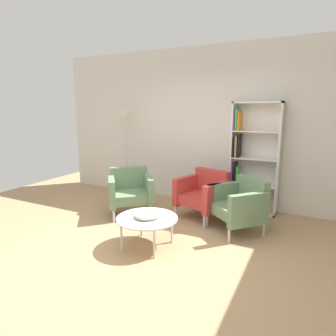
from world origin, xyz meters
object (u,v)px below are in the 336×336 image
object	(u,v)px
coffee_table_low	(147,220)
armchair_near_window	(130,190)
armchair_spare_guest	(204,193)
armchair_corner_red	(239,204)
bookshelf_tall	(251,159)
decorative_bowl	(147,215)
floor_lamp_torchiere	(125,126)

from	to	relation	value
coffee_table_low	armchair_near_window	size ratio (longest dim) A/B	0.84
armchair_near_window	armchair_spare_guest	bearing A→B (deg)	-20.37
armchair_corner_red	bookshelf_tall	bearing A→B (deg)	134.06
decorative_bowl	coffee_table_low	bearing A→B (deg)	-86.42
bookshelf_tall	decorative_bowl	world-z (taller)	bookshelf_tall
decorative_bowl	armchair_near_window	size ratio (longest dim) A/B	0.34
coffee_table_low	floor_lamp_torchiere	bearing A→B (deg)	130.87
decorative_bowl	floor_lamp_torchiere	size ratio (longest dim) A/B	0.18
armchair_spare_guest	armchair_near_window	xyz separation A→B (m)	(-1.18, -0.40, 0.00)
bookshelf_tall	coffee_table_low	distance (m)	2.25
floor_lamp_torchiere	decorative_bowl	bearing A→B (deg)	-49.13
armchair_spare_guest	floor_lamp_torchiere	xyz separation A→B (m)	(-1.86, 0.49, 1.03)
armchair_near_window	armchair_corner_red	distance (m)	1.83
armchair_corner_red	floor_lamp_torchiere	xyz separation A→B (m)	(-2.51, 0.77, 1.03)
bookshelf_tall	coffee_table_low	xyz separation A→B (m)	(-0.90, -1.99, -0.56)
coffee_table_low	armchair_spare_guest	bearing A→B (deg)	77.52
coffee_table_low	armchair_near_window	distance (m)	1.28
bookshelf_tall	floor_lamp_torchiere	xyz separation A→B (m)	(-2.47, -0.17, 0.52)
armchair_spare_guest	bookshelf_tall	bearing A→B (deg)	65.80
bookshelf_tall	armchair_spare_guest	xyz separation A→B (m)	(-0.61, -0.66, -0.51)
armchair_corner_red	floor_lamp_torchiere	size ratio (longest dim) A/B	0.55
armchair_spare_guest	armchair_corner_red	size ratio (longest dim) A/B	0.92
decorative_bowl	bookshelf_tall	bearing A→B (deg)	65.70
bookshelf_tall	armchair_near_window	world-z (taller)	bookshelf_tall
bookshelf_tall	armchair_spare_guest	bearing A→B (deg)	-132.34
coffee_table_low	armchair_near_window	bearing A→B (deg)	133.71
armchair_corner_red	floor_lamp_torchiere	world-z (taller)	floor_lamp_torchiere
coffee_table_low	armchair_corner_red	bearing A→B (deg)	48.04
bookshelf_tall	armchair_near_window	size ratio (longest dim) A/B	2.00
armchair_spare_guest	armchair_corner_red	world-z (taller)	same
bookshelf_tall	armchair_near_window	bearing A→B (deg)	-149.18
armchair_near_window	floor_lamp_torchiere	bearing A→B (deg)	88.49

